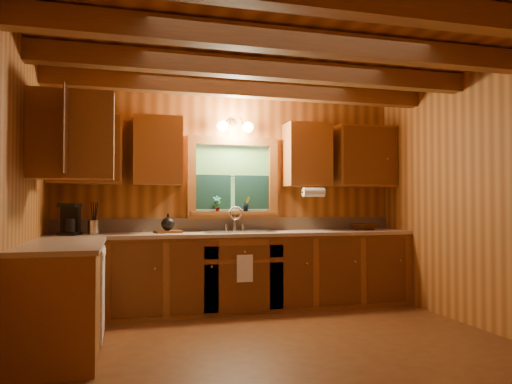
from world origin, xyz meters
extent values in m
plane|color=#572F15|center=(0.00, 0.00, 0.00)|extent=(4.20, 4.20, 0.00)
plane|color=brown|center=(0.00, 0.00, 2.60)|extent=(4.20, 4.20, 0.00)
plane|color=brown|center=(0.00, 1.90, 1.30)|extent=(4.20, 0.00, 4.20)
plane|color=brown|center=(0.00, -1.90, 1.30)|extent=(4.20, 0.00, 4.20)
plane|color=brown|center=(-2.10, 0.00, 1.30)|extent=(0.00, 3.80, 3.80)
plane|color=brown|center=(2.10, 0.00, 1.30)|extent=(0.00, 3.80, 3.80)
cube|color=brown|center=(0.00, -1.20, 2.49)|extent=(4.20, 0.14, 0.18)
cube|color=brown|center=(0.00, -0.40, 2.49)|extent=(4.20, 0.14, 0.18)
cube|color=brown|center=(0.00, 0.40, 2.49)|extent=(4.20, 0.14, 0.18)
cube|color=brown|center=(0.00, 1.20, 2.49)|extent=(4.20, 0.14, 0.18)
cube|color=brown|center=(0.00, 1.59, 0.43)|extent=(4.20, 0.62, 0.86)
cube|color=brown|center=(-1.79, 0.48, 0.43)|extent=(0.62, 1.60, 0.86)
cube|color=tan|center=(0.00, 1.59, 0.88)|extent=(4.20, 0.66, 0.04)
cube|color=tan|center=(-1.78, 0.48, 0.88)|extent=(0.64, 1.60, 0.04)
cube|color=tan|center=(0.00, 1.89, 0.98)|extent=(4.20, 0.02, 0.16)
cube|color=white|center=(-1.47, 0.68, 0.43)|extent=(0.02, 0.60, 0.80)
cube|color=brown|center=(-1.70, 1.73, 1.84)|extent=(0.78, 0.34, 0.78)
cube|color=brown|center=(-0.92, 1.73, 1.84)|extent=(0.55, 0.34, 0.78)
cube|color=brown|center=(0.92, 1.73, 1.84)|extent=(0.55, 0.34, 0.78)
cube|color=brown|center=(1.70, 1.73, 1.84)|extent=(0.78, 0.34, 0.78)
cube|color=brown|center=(-1.93, 0.68, 1.84)|extent=(0.34, 1.10, 0.78)
cube|color=brown|center=(0.00, 1.86, 2.00)|extent=(1.12, 0.08, 0.10)
cube|color=brown|center=(0.00, 1.86, 1.10)|extent=(1.12, 0.08, 0.10)
cube|color=brown|center=(-0.51, 1.86, 1.55)|extent=(0.10, 0.08, 0.80)
cube|color=brown|center=(0.51, 1.86, 1.55)|extent=(0.10, 0.08, 0.80)
cube|color=#458136|center=(0.00, 1.90, 1.55)|extent=(0.92, 0.01, 0.80)
cube|color=#102E2A|center=(-0.24, 1.87, 1.37)|extent=(0.42, 0.02, 0.42)
cube|color=#102E2A|center=(0.24, 1.87, 1.37)|extent=(0.42, 0.02, 0.42)
cylinder|color=black|center=(0.00, 1.87, 1.57)|extent=(0.92, 0.01, 0.01)
cube|color=brown|center=(0.00, 1.82, 1.12)|extent=(1.06, 0.14, 0.04)
cylinder|color=black|center=(0.00, 1.86, 2.23)|extent=(0.08, 0.03, 0.08)
cylinder|color=black|center=(-0.10, 1.80, 2.23)|extent=(0.09, 0.17, 0.08)
cylinder|color=black|center=(0.10, 1.80, 2.23)|extent=(0.09, 0.17, 0.08)
sphere|color=#FFE0A5|center=(-0.16, 1.74, 2.16)|extent=(0.13, 0.13, 0.13)
sphere|color=#FFE0A5|center=(0.16, 1.74, 2.16)|extent=(0.13, 0.13, 0.13)
cylinder|color=white|center=(0.92, 1.53, 1.37)|extent=(0.27, 0.11, 0.11)
cube|color=white|center=(0.00, 1.26, 0.52)|extent=(0.18, 0.01, 0.30)
cube|color=silver|center=(0.00, 1.60, 0.91)|extent=(0.82, 0.48, 0.02)
cube|color=#262628|center=(-0.19, 1.60, 0.84)|extent=(0.34, 0.40, 0.14)
cube|color=#262628|center=(0.19, 1.60, 0.84)|extent=(0.34, 0.40, 0.14)
cylinder|color=silver|center=(0.00, 1.78, 1.01)|extent=(0.04, 0.04, 0.22)
torus|color=silver|center=(0.00, 1.72, 1.12)|extent=(0.16, 0.02, 0.16)
cube|color=black|center=(-1.84, 1.54, 0.92)|extent=(0.19, 0.23, 0.03)
cube|color=black|center=(-1.84, 1.61, 1.08)|extent=(0.19, 0.08, 0.32)
cube|color=black|center=(-1.84, 1.52, 1.22)|extent=(0.19, 0.21, 0.04)
cylinder|color=black|center=(-1.84, 1.51, 1.01)|extent=(0.12, 0.12, 0.14)
cylinder|color=silver|center=(-1.60, 1.59, 0.98)|extent=(0.12, 0.12, 0.15)
cylinder|color=black|center=(-1.62, 1.58, 1.14)|extent=(0.03, 0.04, 0.23)
cylinder|color=black|center=(-1.60, 1.59, 1.14)|extent=(0.01, 0.01, 0.22)
cylinder|color=black|center=(-1.59, 1.60, 1.14)|extent=(0.03, 0.04, 0.23)
cylinder|color=black|center=(-1.58, 1.61, 1.14)|extent=(0.04, 0.06, 0.22)
cube|color=#5D3013|center=(-0.80, 1.66, 0.91)|extent=(0.32, 0.26, 0.03)
sphere|color=black|center=(-0.80, 1.66, 1.00)|extent=(0.15, 0.15, 0.15)
cylinder|color=black|center=(-0.80, 1.66, 1.10)|extent=(0.02, 0.02, 0.04)
imported|color=#48230C|center=(1.66, 1.65, 0.94)|extent=(0.39, 0.39, 0.08)
imported|color=#5D3013|center=(-0.21, 1.82, 1.24)|extent=(0.10, 0.07, 0.19)
imported|color=#5D3013|center=(0.15, 1.81, 1.23)|extent=(0.12, 0.10, 0.18)
camera|label=1|loc=(-1.30, -3.93, 1.23)|focal=34.08mm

